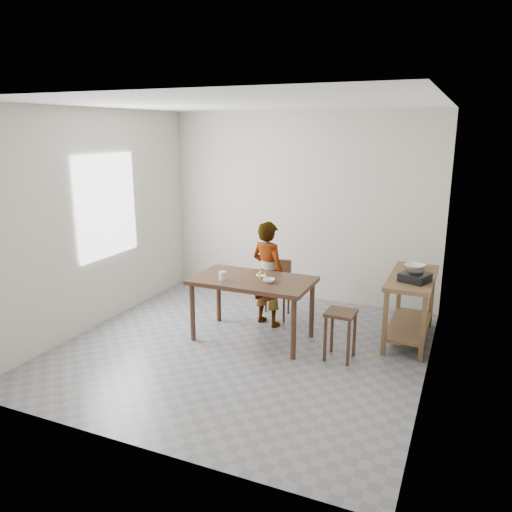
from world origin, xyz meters
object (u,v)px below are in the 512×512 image
at_px(child, 268,274).
at_px(stool, 340,335).
at_px(prep_counter, 410,308).
at_px(dining_chair, 275,290).
at_px(dining_table, 253,309).

relative_size(child, stool, 2.45).
bearing_deg(child, prep_counter, -154.40).
bearing_deg(stool, dining_chair, 141.81).
xyz_separation_m(child, dining_chair, (-0.01, 0.25, -0.29)).
bearing_deg(dining_table, stool, -6.19).
height_order(prep_counter, child, child).
bearing_deg(dining_chair, child, -97.74).
relative_size(dining_chair, stool, 1.38).
height_order(dining_table, stool, dining_table).
height_order(dining_table, child, child).
relative_size(prep_counter, stool, 2.19).
relative_size(prep_counter, child, 0.89).
relative_size(dining_table, dining_chair, 1.84).
bearing_deg(prep_counter, dining_table, -157.85).
distance_m(child, stool, 1.32).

